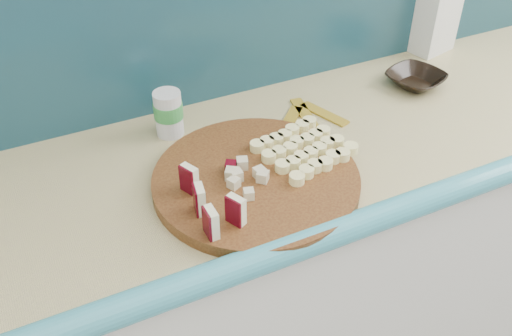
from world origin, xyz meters
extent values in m
cube|color=white|center=(0.10, 1.50, 0.44)|extent=(2.20, 0.60, 0.88)
cube|color=#C7BD74|center=(0.10, 1.50, 0.90)|extent=(2.20, 0.60, 0.03)
cube|color=teal|center=(0.10, 1.20, 0.90)|extent=(2.20, 0.06, 0.03)
cylinder|color=#3F1D0D|center=(-0.18, 1.40, 0.92)|extent=(0.53, 0.53, 0.03)
cube|color=#F7F0C6|center=(-0.33, 1.28, 0.97)|extent=(0.02, 0.04, 0.06)
cube|color=#490510|center=(-0.34, 1.27, 0.97)|extent=(0.01, 0.04, 0.06)
cube|color=#F7F0C6|center=(-0.32, 1.35, 0.97)|extent=(0.02, 0.04, 0.06)
cube|color=#490510|center=(-0.33, 1.34, 0.97)|extent=(0.01, 0.04, 0.06)
cube|color=#F7F0C6|center=(-0.32, 1.42, 0.97)|extent=(0.02, 0.04, 0.06)
cube|color=#490510|center=(-0.33, 1.41, 0.97)|extent=(0.01, 0.04, 0.06)
cube|color=#F7F0C6|center=(-0.27, 1.29, 0.97)|extent=(0.02, 0.04, 0.06)
cube|color=#490510|center=(-0.28, 1.29, 0.97)|extent=(0.01, 0.04, 0.06)
cube|color=beige|center=(-0.19, 1.40, 0.95)|extent=(0.02, 0.02, 0.02)
cube|color=beige|center=(-0.19, 1.41, 0.95)|extent=(0.02, 0.02, 0.02)
cube|color=#490510|center=(-0.21, 1.42, 0.95)|extent=(0.02, 0.02, 0.02)
cube|color=beige|center=(-0.21, 1.40, 0.95)|extent=(0.02, 0.02, 0.02)
cube|color=beige|center=(-0.22, 1.39, 0.95)|extent=(0.02, 0.02, 0.02)
cube|color=beige|center=(-0.22, 1.37, 0.95)|extent=(0.02, 0.02, 0.02)
cube|color=beige|center=(-0.20, 1.38, 0.95)|extent=(0.02, 0.02, 0.02)
cube|color=beige|center=(-0.18, 1.38, 0.95)|extent=(0.02, 0.02, 0.02)
cylinder|color=#FFF59B|center=(-0.11, 1.35, 0.95)|extent=(0.03, 0.03, 0.02)
cylinder|color=#FFF59B|center=(-0.08, 1.35, 0.95)|extent=(0.03, 0.03, 0.02)
cylinder|color=#FFF59B|center=(-0.05, 1.36, 0.95)|extent=(0.03, 0.03, 0.02)
cylinder|color=#FFF59B|center=(-0.03, 1.36, 0.95)|extent=(0.03, 0.03, 0.02)
cylinder|color=#FFF59B|center=(0.00, 1.37, 0.95)|extent=(0.03, 0.03, 0.02)
cylinder|color=#FFF59B|center=(0.02, 1.38, 0.95)|extent=(0.03, 0.03, 0.02)
cylinder|color=#FFF59B|center=(0.05, 1.38, 0.95)|extent=(0.03, 0.03, 0.02)
cylinder|color=#FFF59B|center=(-0.12, 1.39, 0.95)|extent=(0.03, 0.03, 0.02)
cylinder|color=#FFF59B|center=(-0.09, 1.40, 0.95)|extent=(0.03, 0.03, 0.02)
cylinder|color=#FFF59B|center=(-0.06, 1.40, 0.95)|extent=(0.03, 0.03, 0.02)
cylinder|color=#FFF59B|center=(-0.04, 1.41, 0.95)|extent=(0.03, 0.03, 0.02)
cylinder|color=#FFF59B|center=(-0.01, 1.41, 0.95)|extent=(0.03, 0.03, 0.02)
cylinder|color=#FFF59B|center=(0.02, 1.42, 0.95)|extent=(0.03, 0.03, 0.02)
cylinder|color=#FFF59B|center=(0.04, 1.42, 0.95)|extent=(0.03, 0.03, 0.02)
cylinder|color=#FFF59B|center=(-0.13, 1.43, 0.95)|extent=(0.03, 0.03, 0.02)
cylinder|color=#FFF59B|center=(-0.10, 1.44, 0.95)|extent=(0.03, 0.03, 0.02)
cylinder|color=#FFF59B|center=(-0.07, 1.45, 0.95)|extent=(0.03, 0.03, 0.02)
cylinder|color=#FFF59B|center=(-0.05, 1.45, 0.95)|extent=(0.03, 0.03, 0.02)
cylinder|color=#FFF59B|center=(-0.02, 1.46, 0.95)|extent=(0.03, 0.03, 0.02)
cylinder|color=#FFF59B|center=(0.01, 1.46, 0.95)|extent=(0.03, 0.03, 0.02)
cylinder|color=#FFF59B|center=(0.03, 1.47, 0.95)|extent=(0.03, 0.03, 0.02)
cylinder|color=#FFF59B|center=(-0.14, 1.48, 0.95)|extent=(0.03, 0.03, 0.02)
cylinder|color=#FFF59B|center=(-0.11, 1.48, 0.95)|extent=(0.03, 0.03, 0.02)
cylinder|color=#FFF59B|center=(-0.08, 1.49, 0.95)|extent=(0.03, 0.03, 0.02)
cylinder|color=#FFF59B|center=(-0.06, 1.50, 0.95)|extent=(0.03, 0.03, 0.02)
cylinder|color=#FFF59B|center=(-0.03, 1.50, 0.95)|extent=(0.03, 0.03, 0.02)
cylinder|color=#FFF59B|center=(0.00, 1.51, 0.95)|extent=(0.03, 0.03, 0.02)
cylinder|color=#FFF59B|center=(0.02, 1.51, 0.95)|extent=(0.03, 0.03, 0.02)
imported|color=black|center=(0.41, 1.60, 0.93)|extent=(0.19, 0.19, 0.04)
cube|color=white|center=(0.59, 1.76, 1.02)|extent=(0.15, 0.12, 0.22)
cylinder|color=silver|center=(-0.28, 1.67, 0.97)|extent=(0.07, 0.07, 0.11)
cylinder|color=green|center=(-0.28, 1.67, 0.98)|extent=(0.07, 0.07, 0.04)
cube|color=gold|center=(0.01, 1.59, 0.91)|extent=(0.12, 0.12, 0.01)
cube|color=gold|center=(0.06, 1.61, 0.91)|extent=(0.05, 0.14, 0.01)
cube|color=gold|center=(0.11, 1.58, 0.91)|extent=(0.08, 0.14, 0.01)
camera|label=1|loc=(-0.59, 0.54, 1.71)|focal=40.00mm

